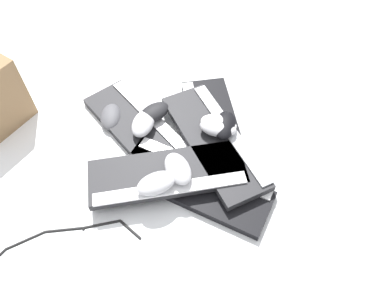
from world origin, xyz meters
The scene contains 15 objects.
ground_plane centered at (0.00, 0.00, 0.00)m, with size 3.20×3.20×0.00m, color white.
keyboard_0 centered at (0.09, 0.07, 0.01)m, with size 0.32×0.46×0.03m.
keyboard_1 centered at (-0.10, 0.21, 0.01)m, with size 0.19×0.45×0.03m.
keyboard_2 centered at (-0.07, -0.06, 0.01)m, with size 0.35×0.46×0.03m.
keyboard_3 centered at (0.06, 0.02, 0.04)m, with size 0.21×0.46×0.03m.
keyboard_4 centered at (-0.13, -0.01, 0.04)m, with size 0.46×0.32×0.03m.
mouse_0 centered at (0.07, 0.03, 0.08)m, with size 0.11×0.07×0.04m, color #B7B7BC.
mouse_1 centered at (-0.09, 0.20, 0.05)m, with size 0.11×0.07×0.04m, color #B7B7BC.
mouse_2 centered at (-0.04, 0.21, 0.05)m, with size 0.11×0.07×0.04m, color black.
mouse_3 centered at (-0.10, -0.02, 0.08)m, with size 0.11×0.07×0.04m, color #B7B7BC.
mouse_4 centered at (0.10, 0.03, 0.08)m, with size 0.11×0.07×0.04m, color black.
mouse_5 centered at (0.08, 0.04, 0.08)m, with size 0.11×0.07×0.04m, color silver.
mouse_6 centered at (-0.15, 0.30, 0.02)m, with size 0.11×0.07×0.04m, color #4C4C51.
mouse_7 centered at (-0.18, -0.03, 0.08)m, with size 0.11×0.07×0.04m, color #B7B7BC.
cable_0 centered at (-0.54, 0.01, 0.00)m, with size 0.59×0.18×0.01m.
Camera 1 is at (-0.39, -0.51, 0.93)m, focal length 35.00 mm.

